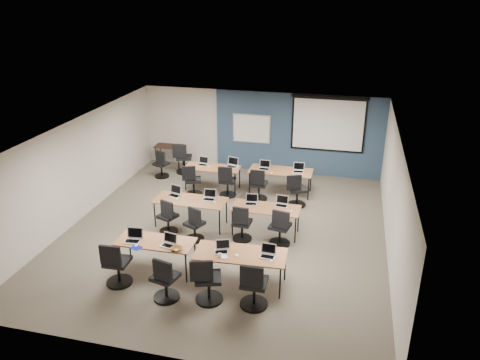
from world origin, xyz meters
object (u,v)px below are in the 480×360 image
(task_chair_9, at_px, (227,184))
(spare_chair_a, at_px, (183,161))
(utility_table, at_px, (169,148))
(laptop_3, at_px, (268,253))
(task_chair_6, at_px, (242,226))
(training_table_front_right, at_px, (240,255))
(task_chair_2, at_px, (207,283))
(laptop_6, at_px, (251,201))
(projector_screen, at_px, (328,121))
(training_table_back_left, at_px, (212,169))
(laptop_2, at_px, (222,249))
(task_chair_4, at_px, (168,219))
(task_chair_7, at_px, (280,230))
(laptop_11, at_px, (298,169))
(spare_chair_b, at_px, (161,166))
(task_chair_5, at_px, (195,227))
(task_chair_8, at_px, (192,183))
(training_table_back_right, at_px, (281,172))
(laptop_0, at_px, (133,238))
(task_chair_11, at_px, (296,193))
(training_table_front_left, at_px, (156,243))
(laptop_7, at_px, (282,203))
(laptop_8, at_px, (203,163))
(task_chair_0, at_px, (116,267))
(training_table_mid_left, at_px, (190,201))
(task_chair_3, at_px, (253,288))
(laptop_9, at_px, (232,164))
(laptop_1, at_px, (169,242))
(laptop_5, at_px, (209,197))
(whiteboard, at_px, (251,129))
(task_chair_10, at_px, (258,187))
(laptop_10, at_px, (264,167))
(task_chair_1, at_px, (165,282))
(training_table_mid_right, at_px, (266,209))

(task_chair_9, xyz_separation_m, spare_chair_a, (-1.92, 1.48, 0.02))
(task_chair_9, xyz_separation_m, utility_table, (-2.61, 1.98, 0.25))
(laptop_3, distance_m, task_chair_6, 2.01)
(laptop_3, relative_size, spare_chair_a, 0.30)
(task_chair_9, bearing_deg, training_table_front_right, -74.83)
(task_chair_2, xyz_separation_m, laptop_6, (0.19, 3.15, 0.36))
(projector_screen, xyz_separation_m, training_table_back_left, (-3.29, -1.91, -1.20))
(laptop_2, height_order, task_chair_2, task_chair_2)
(task_chair_4, bearing_deg, task_chair_7, 22.56)
(training_table_back_left, bearing_deg, task_chair_9, -37.95)
(laptop_11, distance_m, spare_chair_b, 4.53)
(laptop_6, bearing_deg, projector_screen, 62.44)
(task_chair_5, height_order, task_chair_8, task_chair_8)
(task_chair_5, bearing_deg, laptop_11, 82.53)
(projector_screen, xyz_separation_m, training_table_back_right, (-1.22, -1.68, -1.20))
(laptop_0, distance_m, task_chair_11, 5.10)
(training_table_front_left, distance_m, task_chair_6, 2.30)
(laptop_7, xyz_separation_m, laptop_8, (-2.82, 2.30, -0.00))
(task_chair_0, relative_size, spare_chair_a, 0.99)
(utility_table, bearing_deg, laptop_7, -41.91)
(laptop_6, bearing_deg, laptop_0, -137.40)
(training_table_mid_left, relative_size, task_chair_3, 1.81)
(training_table_front_left, bearing_deg, laptop_0, -170.34)
(task_chair_0, distance_m, laptop_9, 5.61)
(laptop_1, relative_size, task_chair_5, 0.34)
(training_table_front_right, xyz_separation_m, spare_chair_b, (-3.92, 5.15, -0.30))
(training_table_front_right, xyz_separation_m, laptop_3, (0.57, 0.04, 0.10))
(training_table_back_left, distance_m, laptop_5, 2.30)
(whiteboard, bearing_deg, task_chair_0, -100.14)
(laptop_7, height_order, task_chair_10, task_chair_10)
(training_table_back_right, distance_m, laptop_2, 4.88)
(training_table_back_left, bearing_deg, laptop_10, 6.84)
(task_chair_10, bearing_deg, projector_screen, 52.78)
(laptop_10, bearing_deg, task_chair_9, -146.15)
(task_chair_8, bearing_deg, whiteboard, 42.85)
(training_table_front_left, distance_m, task_chair_0, 0.96)
(laptop_6, bearing_deg, task_chair_2, -100.17)
(task_chair_0, height_order, task_chair_11, task_chair_0)
(training_table_front_right, height_order, task_chair_5, task_chair_5)
(training_table_front_left, relative_size, task_chair_4, 1.78)
(task_chair_0, distance_m, laptop_10, 5.91)
(laptop_3, bearing_deg, training_table_back_left, 122.22)
(whiteboard, bearing_deg, task_chair_1, -90.81)
(task_chair_3, relative_size, task_chair_10, 1.04)
(laptop_1, distance_m, spare_chair_b, 5.70)
(training_table_mid_right, height_order, utility_table, utility_table)
(task_chair_5, distance_m, spare_chair_a, 4.60)
(whiteboard, height_order, task_chair_11, whiteboard)
(laptop_0, relative_size, spare_chair_b, 0.37)
(training_table_back_right, xyz_separation_m, laptop_10, (-0.51, 0.02, 0.10))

